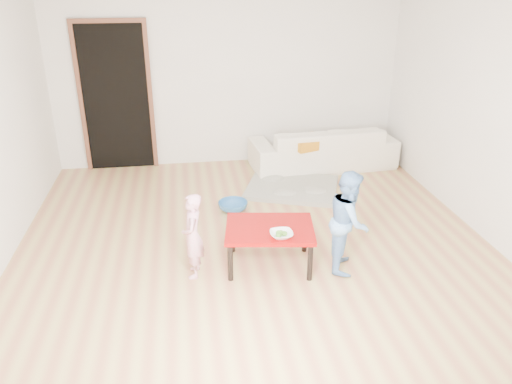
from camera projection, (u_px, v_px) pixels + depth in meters
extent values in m
cube|color=#B6744E|center=(253.00, 239.00, 5.44)|extent=(5.00, 5.00, 0.01)
cube|color=white|center=(228.00, 76.00, 7.18)|extent=(5.00, 0.02, 2.60)
cube|color=white|center=(487.00, 114.00, 5.26)|extent=(0.02, 5.00, 2.60)
imported|color=white|center=(323.00, 147.00, 7.35)|extent=(2.15, 0.98, 0.61)
cube|color=orange|center=(307.00, 142.00, 7.03)|extent=(0.61, 0.58, 0.13)
imported|color=white|center=(281.00, 234.00, 4.61)|extent=(0.21, 0.21, 0.05)
imported|color=pink|center=(193.00, 236.00, 4.64)|extent=(0.23, 0.32, 0.84)
imported|color=#5E89DB|center=(349.00, 221.00, 4.74)|extent=(0.52, 0.59, 1.01)
imported|color=#2B65A2|center=(233.00, 206.00, 6.08)|extent=(0.36, 0.36, 0.11)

